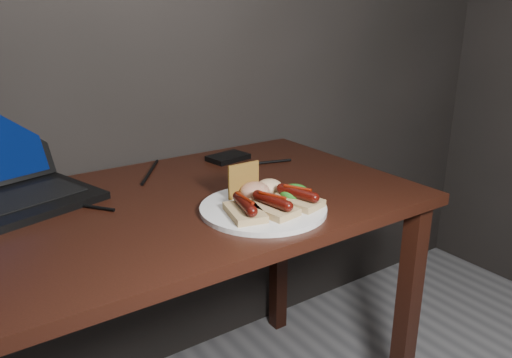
% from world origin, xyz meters
% --- Properties ---
extents(desk, '(1.40, 0.70, 0.75)m').
position_xyz_m(desk, '(0.00, 1.38, 0.66)').
color(desk, black).
rests_on(desk, ground).
extents(laptop, '(0.44, 0.42, 0.25)m').
position_xyz_m(laptop, '(-0.25, 1.61, 0.80)').
color(laptop, black).
rests_on(laptop, desk).
extents(hard_drive, '(0.13, 0.10, 0.02)m').
position_xyz_m(hard_drive, '(0.39, 1.61, 0.76)').
color(hard_drive, black).
rests_on(hard_drive, desk).
extents(desk_cables, '(1.03, 0.33, 0.01)m').
position_xyz_m(desk_cables, '(-0.02, 1.53, 0.75)').
color(desk_cables, black).
rests_on(desk_cables, desk).
extents(plate, '(0.34, 0.34, 0.01)m').
position_xyz_m(plate, '(0.24, 1.21, 0.76)').
color(plate, white).
rests_on(plate, desk).
extents(bread_sausage_left, '(0.10, 0.13, 0.04)m').
position_xyz_m(bread_sausage_left, '(0.17, 1.18, 0.78)').
color(bread_sausage_left, '#D1BA7A').
rests_on(bread_sausage_left, plate).
extents(bread_sausage_center, '(0.09, 0.12, 0.04)m').
position_xyz_m(bread_sausage_center, '(0.24, 1.16, 0.78)').
color(bread_sausage_center, '#D1BA7A').
rests_on(bread_sausage_center, plate).
extents(bread_sausage_right, '(0.10, 0.13, 0.04)m').
position_xyz_m(bread_sausage_right, '(0.31, 1.17, 0.78)').
color(bread_sausage_right, '#D1BA7A').
rests_on(bread_sausage_right, plate).
extents(crispbread, '(0.09, 0.01, 0.08)m').
position_xyz_m(crispbread, '(0.24, 1.29, 0.80)').
color(crispbread, '#A3722C').
rests_on(crispbread, plate).
extents(salad_greens, '(0.07, 0.07, 0.04)m').
position_xyz_m(salad_greens, '(0.32, 1.20, 0.78)').
color(salad_greens, '#115814').
rests_on(salad_greens, plate).
extents(salsa_mound, '(0.07, 0.07, 0.04)m').
position_xyz_m(salsa_mound, '(0.25, 1.26, 0.78)').
color(salsa_mound, '#9B100F').
rests_on(salsa_mound, plate).
extents(coleslaw_mound, '(0.06, 0.06, 0.04)m').
position_xyz_m(coleslaw_mound, '(0.30, 1.27, 0.78)').
color(coleslaw_mound, beige).
rests_on(coleslaw_mound, plate).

